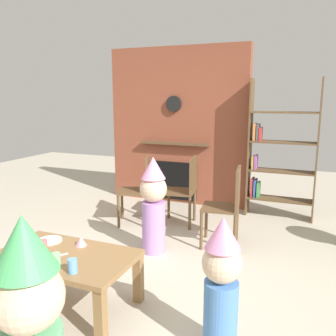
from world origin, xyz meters
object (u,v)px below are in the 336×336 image
Objects in this scene: paper_cup_near_left at (43,245)px; dining_chair_left at (141,186)px; paper_plate_front at (25,256)px; paper_plate_rear at (49,240)px; child_with_cone_hat at (31,331)px; bookshelf at (277,155)px; child_in_pink at (221,283)px; coffee_table at (65,262)px; child_by_the_chairs at (153,203)px; birthday_cake_slice at (81,241)px; paper_cup_center at (56,260)px; dining_chair_right at (229,202)px; paper_cup_near_right at (73,266)px; dining_chair_middle at (186,187)px.

dining_chair_left is at bearing 93.11° from paper_cup_near_left.
paper_plate_rear is (-0.03, 0.31, 0.00)m from paper_plate_front.
child_with_cone_hat is at bearing 84.95° from dining_chair_left.
bookshelf is 3.00m from child_in_pink.
bookshelf is 21.71× the size of paper_cup_near_left.
child_in_pink is at bearing -1.84° from paper_cup_near_left.
child_by_the_chairs is at bearing 79.79° from coffee_table.
child_with_cone_hat is at bearing -52.22° from paper_plate_rear.
birthday_cake_slice is at bearing 84.78° from coffee_table.
coffee_table is at bearing 76.46° from dining_chair_left.
coffee_table is 1.21× the size of dining_chair_left.
paper_cup_center is at bearing 77.72° from dining_chair_left.
paper_plate_rear is 1.57m from child_in_pink.
child_in_pink reaches higher than dining_chair_right.
paper_cup_near_left is 0.19m from paper_plate_rear.
child_by_the_chairs is (0.22, 1.20, 0.18)m from coffee_table.
paper_cup_center is 0.11× the size of dining_chair_left.
paper_plate_front is 0.18× the size of child_by_the_chairs.
bookshelf reaches higher than child_by_the_chairs.
paper_cup_near_right is 0.89m from child_with_cone_hat.
paper_cup_near_right is 0.49× the size of paper_plate_rear.
child_by_the_chairs reaches higher than paper_plate_front.
child_in_pink reaches higher than paper_plate_rear.
child_by_the_chairs is 1.16× the size of dining_chair_middle.
dining_chair_right reaches higher than birthday_cake_slice.
dining_chair_right is at bearing 56.83° from paper_plate_front.
child_by_the_chairs is at bearing 84.33° from paper_cup_center.
child_by_the_chairs is 0.93m from dining_chair_middle.
paper_cup_near_right is at bearing -41.69° from coffee_table.
coffee_table is at bearing 0.00° from child_by_the_chairs.
dining_chair_left is at bearing 100.60° from birthday_cake_slice.
paper_cup_center is (0.08, -0.19, 0.12)m from coffee_table.
child_in_pink is 1.03× the size of dining_chair_left.
dining_chair_middle is (0.17, 2.32, 0.02)m from paper_cup_center.
paper_plate_front is at bearing 171.37° from paper_cup_near_right.
child_with_cone_hat is 1.29× the size of dining_chair_left.
paper_cup_near_right is 0.11× the size of child_in_pink.
dining_chair_left is at bearing 90.77° from paper_plate_rear.
birthday_cake_slice is 0.10× the size of child_by_the_chairs.
coffee_table is 5.96× the size of paper_plate_front.
bookshelf is 18.51× the size of paper_cup_center.
paper_plate_rear is at bearing 144.15° from paper_cup_near_right.
dining_chair_middle is at bearing -24.98° from child_with_cone_hat.
child_by_the_chairs reaches higher than dining_chair_middle.
birthday_cake_slice is (0.02, 0.19, 0.11)m from coffee_table.
paper_plate_rear is (-0.08, 0.16, -0.04)m from paper_cup_near_left.
paper_cup_near_right is 2.35m from dining_chair_middle.
child_with_cone_hat is (0.88, -0.87, 0.17)m from paper_plate_front.
paper_cup_near_right is 0.51m from paper_plate_front.
paper_plate_rear is 0.18× the size of child_with_cone_hat.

